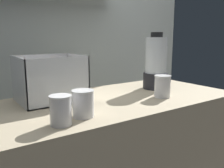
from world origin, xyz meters
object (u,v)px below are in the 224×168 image
carrot_display_bin (51,87)px  juice_cup_carrot_middle (162,88)px  juice_cup_beet_left (83,105)px  blender_pitcher (156,64)px  juice_cup_mango_far_left (61,111)px

carrot_display_bin → juice_cup_carrot_middle: carrot_display_bin is taller
juice_cup_beet_left → carrot_display_bin: bearing=91.4°
juice_cup_beet_left → blender_pitcher: bearing=20.5°
blender_pitcher → carrot_display_bin: bearing=172.4°
juice_cup_beet_left → juice_cup_carrot_middle: size_ratio=0.94×
juice_cup_mango_far_left → juice_cup_beet_left: 0.12m
carrot_display_bin → juice_cup_carrot_middle: size_ratio=2.66×
carrot_display_bin → juice_cup_mango_far_left: size_ratio=2.80×
blender_pitcher → juice_cup_beet_left: 0.70m
carrot_display_bin → juice_cup_carrot_middle: bearing=-28.0°
blender_pitcher → juice_cup_carrot_middle: 0.25m
juice_cup_carrot_middle → juice_cup_mango_far_left: bearing=-172.0°
blender_pitcher → juice_cup_beet_left: blender_pitcher is taller
blender_pitcher → juice_cup_mango_far_left: blender_pitcher is taller
blender_pitcher → juice_cup_carrot_middle: size_ratio=2.94×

